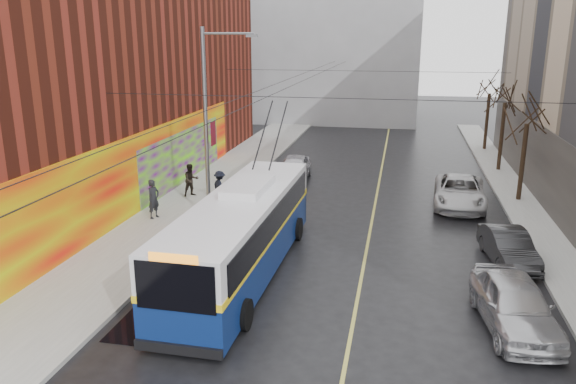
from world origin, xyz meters
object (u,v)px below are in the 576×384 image
at_px(following_car, 294,168).
at_px(pedestrian_a, 154,199).
at_px(tree_mid, 506,90).
at_px(parked_car_c, 460,192).
at_px(parked_car_a, 515,304).
at_px(tree_near, 529,109).
at_px(pedestrian_b, 191,180).
at_px(parked_car_b, 508,247).
at_px(streetlight_pole, 209,120).
at_px(trolleybus, 242,233).
at_px(tree_far, 491,83).
at_px(pedestrian_c, 220,187).

relative_size(following_car, pedestrian_a, 2.37).
bearing_deg(tree_mid, parked_car_c, -110.82).
bearing_deg(following_car, parked_car_a, -61.46).
xyz_separation_m(tree_near, parked_car_c, (-3.20, -1.42, -4.21)).
xyz_separation_m(following_car, pedestrian_b, (-4.74, -5.03, 0.27)).
xyz_separation_m(following_car, pedestrian_a, (-5.11, -8.99, 0.33)).
height_order(parked_car_a, parked_car_b, parked_car_a).
distance_m(streetlight_pole, trolleybus, 7.51).
relative_size(pedestrian_a, pedestrian_b, 1.07).
relative_size(tree_far, parked_car_c, 1.19).
xyz_separation_m(parked_car_a, parked_car_b, (0.70, 5.32, -0.15)).
height_order(trolleybus, following_car, trolleybus).
height_order(parked_car_b, pedestrian_a, pedestrian_a).
relative_size(tree_far, pedestrian_a, 3.48).
relative_size(streetlight_pole, pedestrian_a, 4.77).
xyz_separation_m(streetlight_pole, following_car, (2.49, 8.13, -4.09)).
height_order(parked_car_b, pedestrian_c, pedestrian_c).
xyz_separation_m(parked_car_b, pedestrian_c, (-13.50, 5.23, 0.32)).
relative_size(tree_mid, following_car, 1.49).
height_order(parked_car_c, following_car, parked_car_c).
bearing_deg(tree_near, parked_car_a, -100.75).
xyz_separation_m(tree_far, pedestrian_b, (-17.39, -16.89, -4.11)).
relative_size(streetlight_pole, tree_far, 1.37).
bearing_deg(tree_near, following_car, 170.42).
distance_m(tree_near, pedestrian_a, 19.43).
bearing_deg(pedestrian_b, tree_near, -35.44).
bearing_deg(tree_mid, streetlight_pole, -139.35).
bearing_deg(pedestrian_a, pedestrian_b, 14.16).
xyz_separation_m(tree_near, pedestrian_a, (-17.76, -6.86, -3.88)).
relative_size(parked_car_b, pedestrian_b, 2.26).
height_order(trolleybus, pedestrian_a, trolleybus).
bearing_deg(tree_far, pedestrian_c, -131.24).
distance_m(tree_near, following_car, 13.50).
bearing_deg(tree_near, pedestrian_a, -158.88).
bearing_deg(parked_car_a, tree_mid, 75.46).
height_order(tree_far, parked_car_b, tree_far).
distance_m(trolleybus, pedestrian_a, 7.78).
height_order(tree_far, trolleybus, tree_far).
height_order(tree_mid, pedestrian_b, tree_mid).
bearing_deg(parked_car_a, following_car, 114.00).
height_order(tree_mid, parked_car_b, tree_mid).
distance_m(parked_car_c, following_car, 10.10).
relative_size(tree_far, pedestrian_b, 3.71).
bearing_deg(pedestrian_a, parked_car_a, -96.65).
bearing_deg(trolleybus, parked_car_b, 18.20).
bearing_deg(pedestrian_c, tree_near, -124.28).
xyz_separation_m(tree_mid, pedestrian_b, (-17.39, -9.89, -4.22)).
height_order(pedestrian_a, pedestrian_b, pedestrian_a).
xyz_separation_m(tree_near, trolleybus, (-11.91, -11.96, -3.37)).
bearing_deg(parked_car_b, parked_car_c, 90.82).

